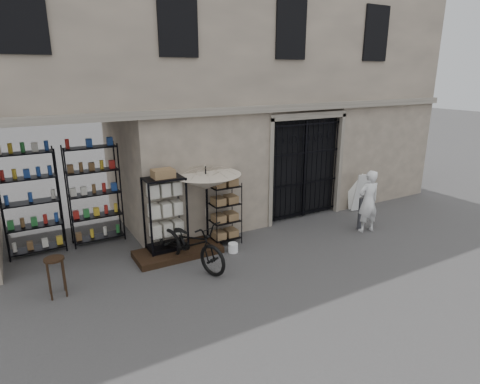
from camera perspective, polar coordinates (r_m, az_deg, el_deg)
ground at (r=9.55m, az=8.48°, el=-9.20°), size 80.00×80.00×0.00m
main_building at (r=11.99m, az=-3.03°, el=18.36°), size 14.00×4.00×9.00m
shop_recess at (r=9.88m, az=-23.28°, el=-0.21°), size 3.00×1.70×3.00m
shop_shelving at (r=10.43m, az=-23.75°, el=-0.87°), size 2.70×0.50×2.50m
iron_gate at (r=11.78m, az=8.68°, el=3.52°), size 2.50×0.21×3.00m
step_platform at (r=9.66m, az=-8.80°, el=-8.40°), size 2.00×0.90×0.15m
display_cabinet at (r=9.41m, az=-10.53°, el=-3.60°), size 0.89×0.58×1.87m
wire_rack at (r=9.95m, az=-2.19°, el=-3.12°), size 0.75×0.58×1.58m
market_umbrella at (r=9.58m, az=-4.89°, el=2.07°), size 1.75×1.77×2.41m
white_bucket at (r=9.68m, az=-0.99°, el=-7.92°), size 0.31×0.31×0.22m
bicycle at (r=9.15m, az=-6.95°, el=-10.35°), size 1.05×1.27×2.08m
wooden_stool at (r=8.55m, az=-24.67°, el=-10.80°), size 0.48×0.48×0.79m
steel_bollard at (r=11.39m, az=16.84°, el=-2.99°), size 0.20×0.20×0.89m
shopkeeper at (r=11.48m, az=17.40°, el=-5.28°), size 0.83×1.75×0.40m
easel_sign at (r=12.93m, az=16.59°, el=0.16°), size 0.69×0.76×1.20m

